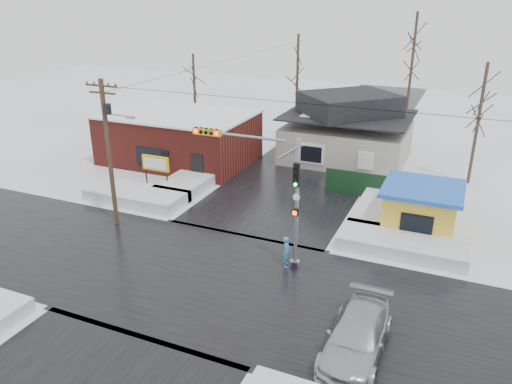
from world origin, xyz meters
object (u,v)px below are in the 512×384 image
at_px(utility_pole, 109,145).
at_px(marquee_sign, 156,164).
at_px(kiosk, 421,209).
at_px(pedestrian, 287,252).
at_px(car, 357,336).
at_px(traffic_signal, 268,182).

bearing_deg(utility_pole, marquee_sign, 100.13).
relative_size(kiosk, pedestrian, 2.67).
relative_size(marquee_sign, kiosk, 0.55).
relative_size(utility_pole, pedestrian, 5.23).
bearing_deg(car, marquee_sign, 145.92).
height_order(traffic_signal, pedestrian, traffic_signal).
bearing_deg(kiosk, marquee_sign, -178.45).
bearing_deg(traffic_signal, kiosk, 44.84).
distance_m(kiosk, car, 12.56).
bearing_deg(car, utility_pole, 160.26).
distance_m(utility_pole, marquee_sign, 6.87).
height_order(kiosk, pedestrian, kiosk).
distance_m(traffic_signal, marquee_sign, 13.42).
bearing_deg(marquee_sign, pedestrian, -28.08).
distance_m(pedestrian, car, 7.22).
bearing_deg(marquee_sign, car, -34.40).
bearing_deg(kiosk, traffic_signal, -135.16).
xyz_separation_m(traffic_signal, car, (6.09, -5.47, -3.75)).
height_order(utility_pole, pedestrian, utility_pole).
height_order(utility_pole, kiosk, utility_pole).
distance_m(traffic_signal, car, 9.00).
distance_m(traffic_signal, pedestrian, 3.86).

